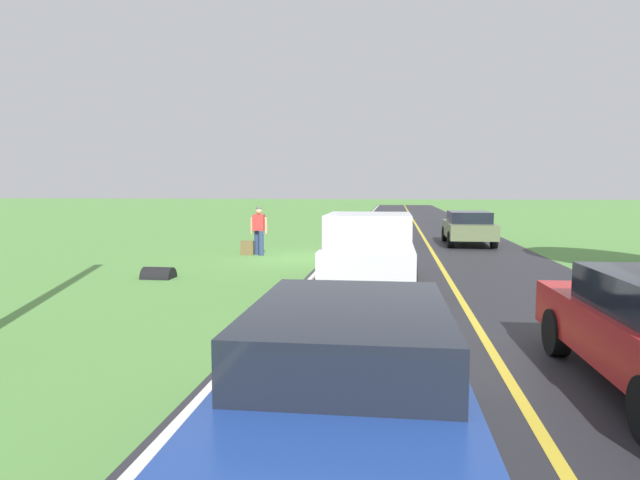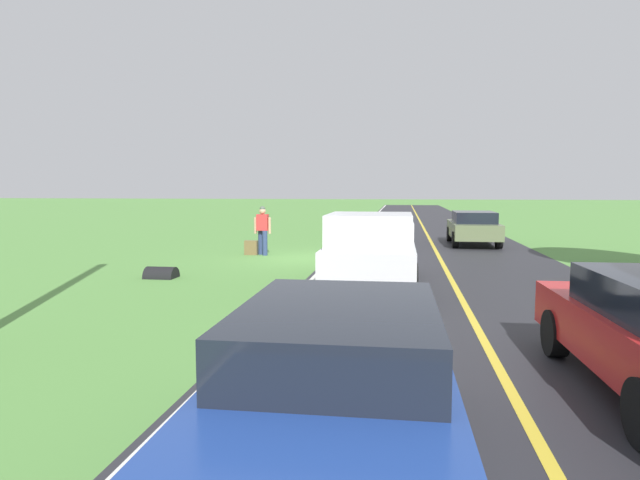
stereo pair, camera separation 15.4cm
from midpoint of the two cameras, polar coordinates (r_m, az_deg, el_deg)
name	(u,v)px [view 1 (the left image)]	position (r m, az deg, el deg)	size (l,w,h in m)	color
ground_plane	(302,258)	(18.54, -2.10, -1.93)	(200.00, 200.00, 0.00)	#568E42
road_surface	(437,261)	(18.32, 12.02, -2.12)	(7.55, 120.00, 0.00)	#28282D
lane_edge_line	(330,259)	(18.40, 0.77, -1.96)	(0.16, 117.60, 0.00)	silver
lane_centre_line	(437,260)	(18.32, 12.02, -2.12)	(0.14, 117.60, 0.00)	gold
hitchhiker_walking	(259,228)	(19.48, -6.65, 1.30)	(0.62, 0.51, 1.75)	navy
suitcase_carried	(247,248)	(19.58, -7.88, -0.82)	(0.20, 0.46, 0.51)	brown
pickup_truck_passing	(370,247)	(13.06, 4.97, -0.79)	(2.11, 5.41, 1.82)	silver
sedan_near_oncoming	(468,227)	(23.80, 15.15, 1.35)	(1.96, 4.41, 1.41)	#66754C
sedan_ahead_same_lane	(348,386)	(4.64, 1.99, -15.12)	(1.97, 4.42, 1.41)	navy
drainage_culvert	(159,278)	(15.08, -16.91, -3.87)	(0.60, 0.60, 0.80)	black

